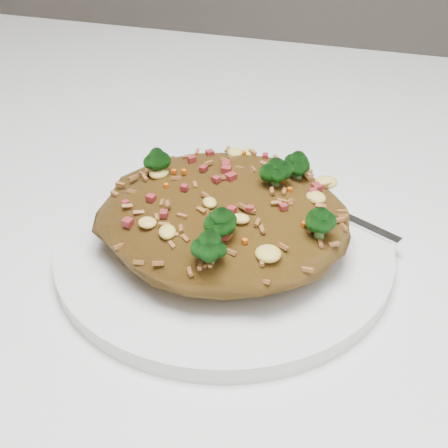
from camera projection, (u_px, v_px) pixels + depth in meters
The scene contains 4 objects.
dining_table at pixel (329, 294), 0.58m from camera, with size 1.20×0.80×0.75m.
plate at pixel (224, 247), 0.48m from camera, with size 0.26×0.26×0.01m, color white.
fried_rice at pixel (225, 207), 0.46m from camera, with size 0.19×0.17×0.07m.
fork at pixel (321, 205), 0.51m from camera, with size 0.15×0.09×0.00m.
Camera 1 is at (0.02, -0.44, 1.05)m, focal length 50.00 mm.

